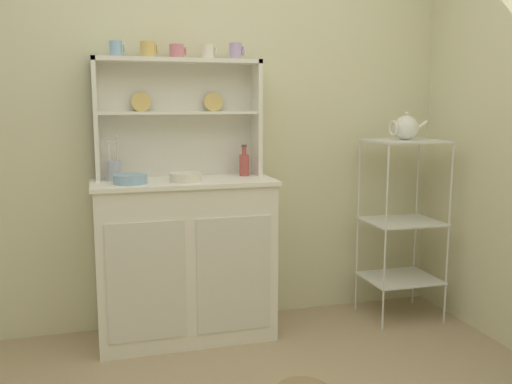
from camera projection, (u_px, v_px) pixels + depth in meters
The scene contains 14 objects.
wall_back at pixel (191, 119), 3.33m from camera, with size 3.84×0.05×2.50m, color beige.
hutch_cabinet at pixel (185, 258), 3.19m from camera, with size 1.01×0.45×0.92m.
hutch_shelf_unit at pixel (178, 109), 3.21m from camera, with size 0.94×0.18×0.67m.
bakers_rack at pixel (402, 212), 3.46m from camera, with size 0.44×0.38×1.12m.
cup_sky_0 at pixel (116, 49), 3.03m from camera, with size 0.08×0.07×0.08m.
cup_gold_1 at pixel (148, 50), 3.08m from camera, with size 0.10×0.08×0.09m.
cup_rose_2 at pixel (177, 51), 3.12m from camera, with size 0.09×0.08×0.08m.
cup_cream_3 at pixel (208, 51), 3.17m from camera, with size 0.09×0.07×0.08m.
cup_lilac_4 at pixel (236, 51), 3.21m from camera, with size 0.08×0.07×0.09m.
bowl_mixing_large at pixel (130, 179), 2.96m from camera, with size 0.18×0.18×0.05m, color #8EB2D1.
bowl_floral_medium at pixel (186, 177), 3.04m from camera, with size 0.17×0.17×0.05m, color silver.
jam_bottle at pixel (244, 164), 3.29m from camera, with size 0.06×0.06×0.18m.
utensil_jar at pixel (114, 170), 3.08m from camera, with size 0.08×0.08×0.25m.
porcelain_teapot at pixel (406, 128), 3.38m from camera, with size 0.24×0.15×0.17m.
Camera 1 is at (-0.55, -1.71, 1.34)m, focal length 39.20 mm.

